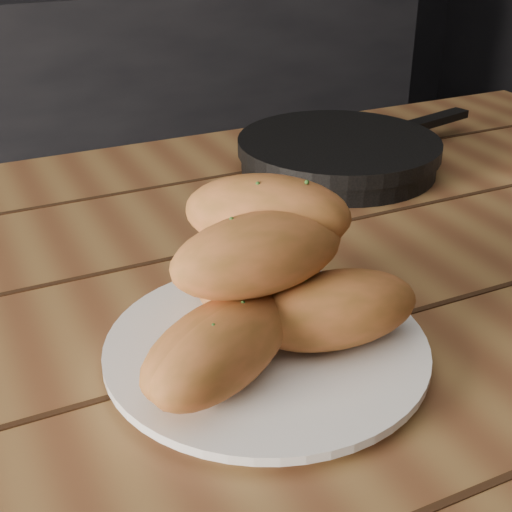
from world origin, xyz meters
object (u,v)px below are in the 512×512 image
at_px(table, 328,350).
at_px(skillet, 340,153).
at_px(bread_rolls, 256,292).
at_px(plate, 266,350).

height_order(table, skillet, skillet).
relative_size(table, skillet, 3.32).
distance_m(bread_rolls, skillet, 0.48).
height_order(plate, skillet, skillet).
distance_m(table, bread_rolls, 0.25).
height_order(plate, bread_rolls, bread_rolls).
xyz_separation_m(table, skillet, (0.16, 0.25, 0.12)).
distance_m(table, skillet, 0.33).
xyz_separation_m(table, bread_rolls, (-0.14, -0.11, 0.17)).
height_order(table, plate, plate).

